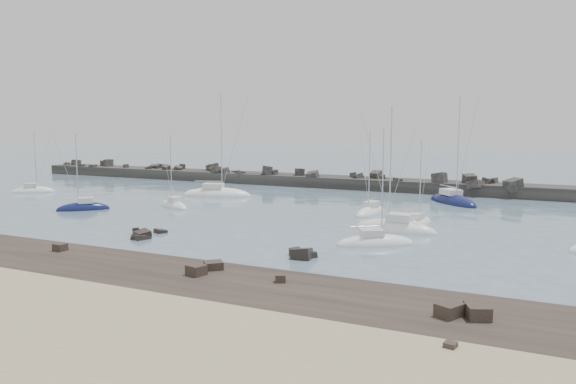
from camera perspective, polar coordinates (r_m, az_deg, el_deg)
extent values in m
plane|color=slate|center=(63.82, -6.90, -3.15)|extent=(400.00, 400.00, 0.00)
cube|color=black|center=(47.13, -21.38, -7.37)|extent=(140.00, 12.00, 0.70)
cube|color=black|center=(29.57, 16.17, -14.81)|extent=(0.68, 0.67, 0.40)
cube|color=black|center=(41.72, -9.30, -7.82)|extent=(1.47, 1.39, 0.74)
cube|color=black|center=(52.43, -22.14, -5.21)|extent=(1.03, 0.94, 0.62)
cube|color=black|center=(39.47, -0.77, -8.75)|extent=(0.91, 0.87, 0.53)
cube|color=black|center=(43.10, -7.57, -7.39)|extent=(1.82, 1.81, 0.60)
cube|color=black|center=(34.17, 16.09, -11.43)|extent=(1.71, 1.85, 0.75)
cube|color=black|center=(34.35, 18.69, -11.41)|extent=(1.76, 1.92, 0.78)
cube|color=black|center=(56.80, -14.69, -4.65)|extent=(1.79, 1.99, 1.08)
cube|color=black|center=(58.36, -14.55, -4.26)|extent=(1.97, 1.98, 1.17)
cube|color=black|center=(59.41, -14.61, -4.02)|extent=(0.79, 0.80, 0.50)
cube|color=black|center=(57.07, -14.91, -4.65)|extent=(1.94, 1.86, 0.94)
cube|color=black|center=(59.28, -15.20, -3.89)|extent=(1.06, 1.02, 0.82)
cube|color=black|center=(59.52, -12.84, -4.08)|extent=(1.53, 1.47, 0.95)
cube|color=black|center=(47.90, 2.26, -6.67)|extent=(1.45, 1.33, 1.08)
cube|color=black|center=(47.34, 1.40, -6.45)|extent=(1.88, 1.67, 1.49)
cube|color=black|center=(48.64, 2.01, -6.51)|extent=(1.27, 1.17, 0.91)
cube|color=black|center=(47.69, 2.04, -6.54)|extent=(0.87, 0.91, 0.48)
cube|color=black|center=(48.46, 0.78, -6.14)|extent=(1.34, 1.39, 0.82)
cube|color=#282624|center=(100.53, 1.00, 0.84)|extent=(115.00, 6.00, 3.20)
cube|color=#282624|center=(116.80, -13.12, 2.48)|extent=(0.95, 1.26, 1.26)
cube|color=#282624|center=(130.73, -21.54, 2.57)|extent=(1.71, 1.51, 1.39)
cube|color=#282624|center=(131.65, -20.73, 2.72)|extent=(2.61, 2.62, 1.98)
cube|color=#282624|center=(95.55, 9.29, 1.31)|extent=(2.24, 2.19, 1.58)
cube|color=#282624|center=(95.94, 8.93, 1.69)|extent=(1.76, 2.18, 1.74)
cube|color=#282624|center=(95.61, 7.13, 1.51)|extent=(2.11, 2.02, 1.67)
cube|color=#282624|center=(112.64, -11.11, 2.30)|extent=(1.95, 1.81, 1.54)
cube|color=#282624|center=(125.00, -19.21, 2.42)|extent=(1.50, 1.57, 1.12)
cube|color=#282624|center=(91.93, 17.95, 1.21)|extent=(2.45, 2.58, 1.90)
cube|color=#282624|center=(105.87, -7.29, 2.21)|extent=(2.33, 2.12, 1.76)
cube|color=#282624|center=(103.33, -4.87, 1.79)|extent=(2.13, 2.19, 1.47)
cube|color=#282624|center=(92.02, 19.46, 0.90)|extent=(1.73, 1.50, 1.81)
cube|color=#282624|center=(114.77, -10.69, 2.54)|extent=(1.45, 1.58, 1.28)
cube|color=#282624|center=(105.56, -6.53, 2.00)|extent=(1.90, 2.11, 2.00)
cube|color=#282624|center=(127.13, -18.02, 2.74)|extent=(1.70, 1.97, 1.57)
cube|color=#282624|center=(125.07, -17.77, 2.76)|extent=(2.44, 2.47, 2.05)
cube|color=#282624|center=(108.63, -7.54, 2.17)|extent=(1.93, 1.83, 1.50)
cube|color=#282624|center=(97.32, 6.64, 1.66)|extent=(1.54, 1.48, 1.32)
cube|color=#282624|center=(93.68, 19.90, 0.96)|extent=(2.31, 2.63, 1.45)
cube|color=#282624|center=(89.75, 18.52, 0.65)|extent=(2.81, 3.13, 2.16)
cube|color=#282624|center=(91.52, 15.14, 1.27)|extent=(2.64, 2.51, 2.44)
cube|color=#282624|center=(109.72, -7.80, 2.16)|extent=(1.65, 1.89, 1.57)
cube|color=#282624|center=(106.44, -5.25, 1.97)|extent=(1.85, 1.66, 1.08)
cube|color=#282624|center=(92.17, 11.09, 1.14)|extent=(1.72, 1.70, 1.08)
cube|color=#282624|center=(101.39, -2.13, 2.17)|extent=(2.76, 3.11, 2.14)
cube|color=#282624|center=(103.71, -2.01, 1.88)|extent=(1.81, 1.87, 1.71)
cube|color=#282624|center=(102.78, -1.48, 1.94)|extent=(1.91, 1.84, 1.34)
cube|color=#282624|center=(105.80, -7.29, 2.11)|extent=(1.78, 1.61, 1.30)
cube|color=#282624|center=(97.37, 6.63, 1.46)|extent=(1.38, 1.38, 0.81)
cube|color=#282624|center=(100.86, -1.46, 1.75)|extent=(1.34, 1.47, 1.29)
cube|color=#282624|center=(116.27, -13.98, 2.33)|extent=(1.72, 1.74, 1.18)
cube|color=#282624|center=(118.31, -13.47, 2.40)|extent=(1.88, 1.91, 1.50)
cube|color=#282624|center=(99.56, 1.19, 1.85)|extent=(2.27, 2.51, 2.12)
cube|color=#282624|center=(111.09, -7.66, 2.37)|extent=(3.52, 3.20, 2.41)
cube|color=#282624|center=(118.72, -12.69, 2.54)|extent=(2.07, 1.83, 1.39)
cube|color=#282624|center=(89.28, 21.90, 0.66)|extent=(3.08, 3.18, 2.20)
cube|color=#282624|center=(120.62, -16.13, 2.51)|extent=(1.50, 1.41, 1.09)
cube|color=#282624|center=(127.46, -20.28, 2.42)|extent=(2.22, 2.24, 1.20)
cube|color=#282624|center=(96.87, 2.49, 1.70)|extent=(2.26, 1.96, 1.92)
cube|color=#282624|center=(114.12, -12.22, 2.34)|extent=(1.84, 1.98, 1.71)
ellipsoid|color=white|center=(98.98, -24.43, -0.01)|extent=(6.47, 5.72, 1.88)
cube|color=silver|center=(98.92, -24.65, 0.64)|extent=(2.28, 2.20, 0.65)
cylinder|color=silver|center=(98.41, -24.29, 3.05)|extent=(0.11, 0.11, 8.94)
cylinder|color=silver|center=(98.96, -24.93, 0.98)|extent=(2.13, 1.72, 0.09)
ellipsoid|color=#101744|center=(77.24, -20.09, -1.69)|extent=(6.14, 6.06, 1.96)
cube|color=silver|center=(77.06, -19.88, -0.80)|extent=(2.25, 2.24, 0.71)
cylinder|color=silver|center=(76.64, -20.65, 2.20)|extent=(0.12, 0.12, 8.89)
cylinder|color=silver|center=(76.97, -19.56, -0.31)|extent=(1.96, 1.91, 0.10)
ellipsoid|color=white|center=(86.65, -7.25, -0.36)|extent=(11.17, 6.51, 2.57)
cube|color=silver|center=(86.59, -7.60, 0.62)|extent=(3.51, 2.98, 0.78)
cylinder|color=silver|center=(85.74, -6.78, 5.13)|extent=(0.13, 0.13, 14.40)
cylinder|color=silver|center=(86.70, -8.09, 1.10)|extent=(4.08, 1.45, 0.11)
ellipsoid|color=white|center=(76.47, -11.53, -1.47)|extent=(6.76, 4.79, 1.80)
cube|color=silver|center=(76.02, -11.44, -0.70)|extent=(2.23, 2.01, 0.61)
cylinder|color=silver|center=(76.33, -11.80, 2.43)|extent=(0.11, 0.11, 8.84)
cylinder|color=silver|center=(75.54, -11.30, -0.31)|extent=(2.37, 1.27, 0.09)
ellipsoid|color=white|center=(70.24, 8.37, -2.18)|extent=(3.10, 7.26, 1.95)
cube|color=silver|center=(70.38, 8.51, -1.20)|extent=(1.67, 2.14, 0.67)
cylinder|color=silver|center=(69.04, 8.26, 2.33)|extent=(0.11, 0.11, 9.50)
cylinder|color=silver|center=(70.73, 8.68, -0.66)|extent=(0.47, 2.80, 0.10)
ellipsoid|color=white|center=(53.07, 8.85, -5.27)|extent=(7.49, 5.97, 1.93)
cube|color=silver|center=(52.74, 8.49, -4.09)|extent=(2.56, 2.39, 0.63)
cylinder|color=silver|center=(52.29, 9.60, 1.01)|extent=(0.11, 0.11, 10.04)
cylinder|color=silver|center=(52.48, 7.95, -3.49)|extent=(2.55, 1.69, 0.09)
ellipsoid|color=#101744|center=(81.74, 16.38, -1.06)|extent=(9.15, 9.45, 2.53)
cube|color=silver|center=(81.96, 16.22, 0.01)|extent=(3.40, 3.44, 0.80)
cylinder|color=silver|center=(80.35, 16.91, 4.41)|extent=(0.14, 0.14, 13.56)
cylinder|color=silver|center=(82.45, 15.97, 0.58)|extent=(2.83, 3.01, 0.11)
ellipsoid|color=white|center=(60.04, 10.86, -3.85)|extent=(8.99, 3.45, 2.38)
cube|color=silver|center=(59.65, 11.29, -2.56)|extent=(2.60, 1.97, 0.80)
cylinder|color=silver|center=(59.34, 10.38, 2.81)|extent=(0.14, 0.14, 11.87)
cylinder|color=silver|center=(59.33, 11.87, -1.90)|extent=(3.51, 0.41, 0.11)
ellipsoid|color=white|center=(63.63, 12.98, -3.28)|extent=(3.20, 6.68, 1.79)
cube|color=silver|center=(63.15, 12.90, -2.37)|extent=(1.62, 2.01, 0.62)
cylinder|color=silver|center=(63.38, 13.30, 1.32)|extent=(0.11, 0.11, 8.66)
cylinder|color=silver|center=(62.65, 12.75, -1.91)|extent=(0.58, 2.53, 0.09)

